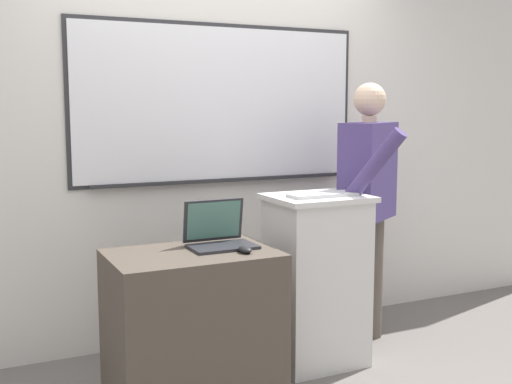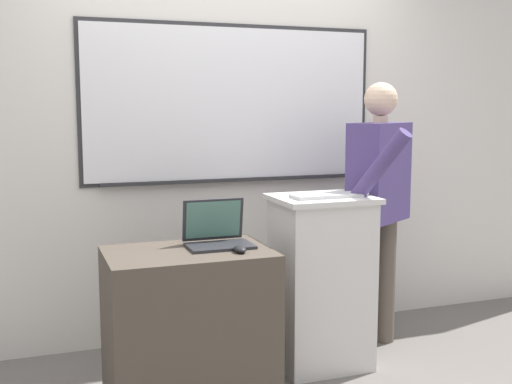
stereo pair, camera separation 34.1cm
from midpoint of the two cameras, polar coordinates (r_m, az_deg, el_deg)
name	(u,v)px [view 1 (the left image)]	position (r m, az deg, el deg)	size (l,w,h in m)	color
back_wall	(207,114)	(4.17, -6.73, 6.91)	(6.40, 0.17, 2.91)	silver
lectern_podium	(316,279)	(3.77, 2.79, -7.80)	(0.55, 0.46, 1.00)	silver
side_desk	(193,327)	(3.36, -8.59, -11.82)	(0.83, 0.56, 0.78)	#4C4238
person_presenter	(368,195)	(4.02, 7.57, -0.28)	(0.61, 0.72, 1.65)	brown
laptop	(218,233)	(3.36, -6.30, -3.71)	(0.34, 0.26, 0.24)	#28282D
wireless_keyboard	(323,195)	(3.61, 3.27, -0.27)	(0.40, 0.15, 0.02)	silver
computer_mouse_by_laptop	(245,249)	(3.20, -4.04, -5.15)	(0.06, 0.10, 0.03)	black
computer_mouse_by_keyboard	(356,191)	(3.73, 6.35, 0.05)	(0.06, 0.10, 0.03)	silver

